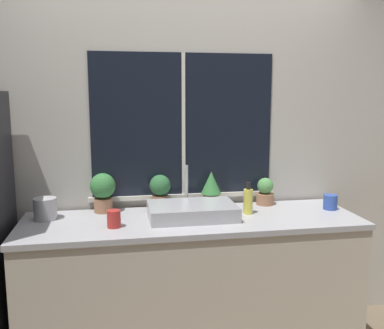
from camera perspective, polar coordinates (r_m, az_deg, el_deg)
wall_back at (r=3.06m, az=-1.25°, el=2.47°), size 8.00×0.09×2.70m
counter at (r=2.93m, az=0.04°, el=-15.90°), size 2.17×0.67×0.93m
sink at (r=2.77m, az=-0.10°, el=-6.17°), size 0.56×0.42×0.31m
potted_plant_far_left at (r=2.93m, az=-11.80°, el=-3.38°), size 0.17×0.17×0.27m
potted_plant_center_left at (r=2.95m, az=-4.27°, el=-3.46°), size 0.14×0.14×0.24m
potted_plant_center_right at (r=3.01m, az=2.57°, el=-3.09°), size 0.14×0.14×0.25m
potted_plant_far_right at (r=3.13m, az=9.73°, el=-3.61°), size 0.12×0.12×0.20m
soap_bottle at (r=2.87m, az=7.49°, el=-4.80°), size 0.06×0.06×0.21m
mug_blue at (r=3.11m, az=17.95°, el=-4.79°), size 0.09×0.09×0.10m
mug_red at (r=2.61m, az=-10.38°, el=-7.14°), size 0.08×0.08×0.10m
kettle at (r=2.88m, az=-18.99°, el=-5.49°), size 0.14×0.14×0.15m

